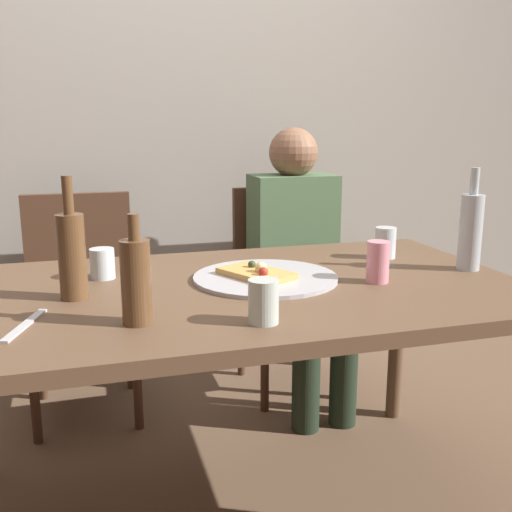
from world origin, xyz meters
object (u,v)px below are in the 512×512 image
Objects in this scene: water_bottle at (136,280)px; chair_right at (287,274)px; wine_bottle at (72,254)px; tumbler_far at (385,243)px; guest_in_sweater at (299,254)px; pizza_tray at (265,278)px; soda_can at (378,262)px; pizza_slice_last at (257,273)px; beer_bottle at (471,230)px; wine_glass at (263,301)px; short_glass at (102,264)px; chair_left at (81,290)px; dining_table at (236,309)px; table_knife at (25,325)px.

chair_right is (0.77, 1.12, -0.32)m from water_bottle.
wine_bottle is 1.05m from tumbler_far.
guest_in_sweater is at bearing 51.76° from water_bottle.
tumbler_far reaches higher than pizza_tray.
soda_can is (0.30, -0.12, 0.06)m from pizza_tray.
pizza_tray is 0.78m from guest_in_sweater.
soda_can is at bearing 13.39° from water_bottle.
guest_in_sweater is at bearing 102.51° from tumbler_far.
beer_bottle is at bearing -5.05° from pizza_slice_last.
chair_right is at bearing 68.07° from wine_glass.
tumbler_far is 0.87× the size of soda_can.
short_glass reaches higher than pizza_tray.
pizza_slice_last is 0.79× the size of beer_bottle.
wine_bottle reaches higher than short_glass.
dining_table is at bearing 116.56° from chair_left.
soda_can is 1.00m from chair_right.
beer_bottle reaches higher than pizza_tray.
chair_left is at bearing 131.45° from soda_can.
beer_bottle is at bearing -64.21° from table_knife.
beer_bottle is 0.83m from guest_in_sweater.
beer_bottle is at bearing 111.26° from guest_in_sweater.
tumbler_far is at bearing 102.51° from guest_in_sweater.
table_knife is 1.37m from guest_in_sweater.
tumbler_far reaches higher than short_glass.
short_glass is 1.11m from chair_right.
wine_bottle is at bearing -11.04° from table_knife.
pizza_slice_last is 0.80m from guest_in_sweater.
short_glass is at bearing -179.49° from tumbler_far.
chair_left is at bearing 143.06° from beer_bottle.
table_knife is (-0.65, -0.23, -0.00)m from pizza_tray.
wine_bottle is 1.48× the size of table_knife.
guest_in_sweater is at bearing 60.22° from pizza_slice_last.
guest_in_sweater reaches higher than wine_bottle.
water_bottle is at bearing 55.71° from chair_right.
pizza_tray is at bearing 4.02° from pizza_slice_last.
guest_in_sweater is at bearing 90.00° from chair_right.
water_bottle reaches higher than tumbler_far.
guest_in_sweater reaches higher than dining_table.
chair_right reaches higher than pizza_slice_last.
wine_bottle reaches higher than pizza_slice_last.
chair_right is 0.20m from guest_in_sweater.
wine_glass reaches higher than dining_table.
short_glass is 0.08× the size of guest_in_sweater.
beer_bottle is at bearing 12.07° from water_bottle.
pizza_tray is 0.94m from chair_right.
chair_right is at bearing 66.41° from pizza_tray.
pizza_tray is 0.39m from wine_glass.
pizza_slice_last is (-0.03, -0.00, 0.02)m from pizza_tray.
beer_bottle reaches higher than tumbler_far.
wine_bottle is 0.29m from water_bottle.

